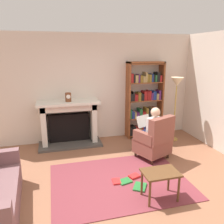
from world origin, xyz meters
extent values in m
plane|color=#915C41|center=(0.00, 0.00, 0.00)|extent=(14.00, 14.00, 0.00)
cube|color=beige|center=(0.00, 2.55, 1.35)|extent=(5.60, 0.10, 2.70)
cube|color=beige|center=(2.65, 1.25, 1.35)|extent=(0.10, 5.20, 2.70)
cube|color=brown|center=(0.00, 0.30, 0.01)|extent=(2.40, 1.80, 0.01)
cube|color=#4C4742|center=(-0.71, 2.18, 0.03)|extent=(1.52, 0.64, 0.05)
cube|color=black|center=(-0.71, 2.40, 0.40)|extent=(1.00, 0.20, 0.70)
cube|color=silver|center=(-1.31, 2.28, 0.52)|extent=(0.12, 0.44, 1.05)
cube|color=silver|center=(-0.11, 2.28, 0.52)|extent=(0.12, 0.44, 1.05)
cube|color=silver|center=(-0.71, 2.28, 0.97)|extent=(1.32, 0.44, 0.16)
cube|color=silver|center=(-0.71, 2.22, 1.08)|extent=(1.48, 0.56, 0.06)
cylinder|color=brown|center=(-0.71, 2.20, 1.21)|extent=(0.14, 0.14, 0.21)
cylinder|color=white|center=(-0.71, 2.14, 1.24)|extent=(0.10, 0.01, 0.10)
cube|color=brown|center=(0.83, 2.34, 1.00)|extent=(0.04, 0.32, 2.01)
cube|color=brown|center=(1.76, 2.34, 1.00)|extent=(0.04, 0.32, 2.01)
cube|color=brown|center=(1.30, 2.34, 1.99)|extent=(0.97, 0.32, 0.04)
cube|color=brown|center=(1.30, 2.34, 0.06)|extent=(0.93, 0.32, 0.02)
cube|color=black|center=(0.90, 2.33, 0.19)|extent=(0.07, 0.26, 0.23)
cube|color=black|center=(0.99, 2.33, 0.19)|extent=(0.09, 0.26, 0.24)
cube|color=maroon|center=(1.08, 2.33, 0.17)|extent=(0.09, 0.26, 0.21)
cube|color=#997F4C|center=(1.17, 2.33, 0.16)|extent=(0.08, 0.26, 0.18)
cube|color=maroon|center=(1.23, 2.33, 0.18)|extent=(0.04, 0.26, 0.21)
cube|color=navy|center=(1.28, 2.33, 0.19)|extent=(0.04, 0.26, 0.23)
cube|color=maroon|center=(1.34, 2.33, 0.20)|extent=(0.05, 0.26, 0.25)
cube|color=black|center=(1.40, 2.33, 0.17)|extent=(0.05, 0.26, 0.19)
cube|color=#4C1E59|center=(1.46, 2.33, 0.15)|extent=(0.05, 0.26, 0.16)
cube|color=#997F4C|center=(1.51, 2.33, 0.18)|extent=(0.04, 0.26, 0.22)
cube|color=#4C1E59|center=(1.56, 2.33, 0.19)|extent=(0.06, 0.26, 0.23)
cube|color=black|center=(1.64, 2.33, 0.19)|extent=(0.06, 0.26, 0.24)
cube|color=brown|center=(1.71, 2.33, 0.20)|extent=(0.06, 0.26, 0.25)
cube|color=brown|center=(1.30, 2.34, 0.53)|extent=(0.93, 0.32, 0.02)
cube|color=#1E592D|center=(0.88, 2.33, 0.67)|extent=(0.04, 0.26, 0.25)
cube|color=navy|center=(0.95, 2.33, 0.64)|extent=(0.07, 0.26, 0.19)
cube|color=#997F4C|center=(1.02, 2.33, 0.63)|extent=(0.05, 0.26, 0.17)
cube|color=#4C1E59|center=(1.09, 2.33, 0.62)|extent=(0.07, 0.26, 0.16)
cube|color=#1E592D|center=(1.17, 2.33, 0.66)|extent=(0.08, 0.26, 0.24)
cube|color=maroon|center=(1.26, 2.33, 0.62)|extent=(0.08, 0.26, 0.16)
cube|color=brown|center=(1.34, 2.33, 0.67)|extent=(0.06, 0.26, 0.26)
cube|color=black|center=(1.42, 2.33, 0.66)|extent=(0.07, 0.26, 0.23)
cube|color=#997F4C|center=(1.50, 2.33, 0.67)|extent=(0.08, 0.26, 0.25)
cube|color=maroon|center=(1.58, 2.33, 0.67)|extent=(0.07, 0.26, 0.24)
cube|color=brown|center=(1.67, 2.33, 0.63)|extent=(0.09, 0.26, 0.17)
cube|color=brown|center=(1.30, 2.34, 1.00)|extent=(0.93, 0.32, 0.02)
cube|color=black|center=(0.89, 2.33, 1.11)|extent=(0.06, 0.26, 0.19)
cube|color=black|center=(0.95, 2.33, 1.13)|extent=(0.04, 0.26, 0.24)
cube|color=maroon|center=(1.02, 2.33, 1.10)|extent=(0.09, 0.26, 0.17)
cube|color=brown|center=(1.11, 2.33, 1.12)|extent=(0.07, 0.26, 0.21)
cube|color=black|center=(1.20, 2.33, 1.10)|extent=(0.08, 0.26, 0.18)
cube|color=maroon|center=(1.28, 2.33, 1.13)|extent=(0.08, 0.26, 0.24)
cube|color=maroon|center=(1.35, 2.33, 1.13)|extent=(0.04, 0.26, 0.22)
cube|color=maroon|center=(1.40, 2.33, 1.14)|extent=(0.06, 0.26, 0.25)
cube|color=#4C1E59|center=(1.46, 2.33, 1.11)|extent=(0.05, 0.26, 0.19)
cube|color=navy|center=(1.54, 2.33, 1.13)|extent=(0.08, 0.26, 0.23)
cube|color=#997F4C|center=(1.62, 2.33, 1.10)|extent=(0.06, 0.26, 0.16)
cube|color=#4C1E59|center=(1.68, 2.33, 1.14)|extent=(0.06, 0.26, 0.24)
cube|color=brown|center=(1.30, 2.34, 1.48)|extent=(0.93, 0.32, 0.02)
cube|color=maroon|center=(0.89, 2.33, 1.60)|extent=(0.06, 0.26, 0.23)
cube|color=black|center=(0.95, 2.33, 1.59)|extent=(0.04, 0.26, 0.20)
cube|color=#997F4C|center=(1.02, 2.33, 1.58)|extent=(0.08, 0.26, 0.19)
cube|color=#4C1E59|center=(1.08, 2.33, 1.59)|extent=(0.04, 0.26, 0.20)
cube|color=brown|center=(1.15, 2.33, 1.58)|extent=(0.07, 0.26, 0.18)
cube|color=#997F4C|center=(1.22, 2.33, 1.57)|extent=(0.07, 0.26, 0.16)
cube|color=#997F4C|center=(1.28, 2.33, 1.62)|extent=(0.04, 0.26, 0.26)
cube|color=brown|center=(1.32, 2.33, 1.59)|extent=(0.04, 0.26, 0.20)
cube|color=brown|center=(1.39, 2.33, 1.59)|extent=(0.07, 0.26, 0.20)
cube|color=navy|center=(1.45, 2.33, 1.59)|extent=(0.04, 0.26, 0.21)
cube|color=black|center=(1.49, 2.33, 1.58)|extent=(0.04, 0.26, 0.18)
cube|color=#1E592D|center=(1.55, 2.33, 1.58)|extent=(0.04, 0.26, 0.18)
cube|color=black|center=(1.61, 2.33, 1.61)|extent=(0.08, 0.26, 0.25)
cube|color=maroon|center=(1.69, 2.33, 1.57)|extent=(0.06, 0.26, 0.17)
cube|color=brown|center=(1.30, 2.34, 1.95)|extent=(0.93, 0.32, 0.02)
cylinder|color=#331E14|center=(1.10, 1.35, 0.06)|extent=(0.05, 0.05, 0.12)
cylinder|color=#331E14|center=(0.63, 1.15, 0.06)|extent=(0.05, 0.05, 0.12)
cylinder|color=#331E14|center=(1.29, 0.91, 0.06)|extent=(0.05, 0.05, 0.12)
cylinder|color=#331E14|center=(0.82, 0.71, 0.06)|extent=(0.05, 0.05, 0.12)
cube|color=brown|center=(0.96, 1.03, 0.27)|extent=(0.82, 0.80, 0.30)
cube|color=brown|center=(1.05, 0.81, 0.70)|extent=(0.65, 0.40, 0.55)
cube|color=brown|center=(1.21, 1.14, 0.53)|extent=(0.32, 0.54, 0.22)
cube|color=brown|center=(0.71, 0.93, 0.53)|extent=(0.32, 0.54, 0.22)
cube|color=silver|center=(0.98, 0.99, 0.67)|extent=(0.37, 0.31, 0.50)
sphere|color=#D8AD8C|center=(0.98, 0.99, 1.04)|extent=(0.20, 0.20, 0.20)
cube|color=#191E3F|center=(0.97, 1.20, 0.47)|extent=(0.27, 0.42, 0.12)
cube|color=#191E3F|center=(0.82, 1.14, 0.47)|extent=(0.27, 0.42, 0.12)
cylinder|color=#191E3F|center=(0.90, 1.38, 0.21)|extent=(0.10, 0.10, 0.42)
cylinder|color=#191E3F|center=(0.75, 1.31, 0.21)|extent=(0.10, 0.10, 0.42)
cube|color=white|center=(0.85, 1.29, 0.77)|extent=(0.37, 0.24, 0.25)
cube|color=brown|center=(0.46, -0.35, 0.46)|extent=(0.56, 0.39, 0.03)
cylinder|color=brown|center=(0.22, -0.50, 0.22)|extent=(0.04, 0.04, 0.44)
cylinder|color=brown|center=(0.70, -0.50, 0.22)|extent=(0.04, 0.04, 0.44)
cylinder|color=brown|center=(0.22, -0.19, 0.22)|extent=(0.04, 0.04, 0.44)
cylinder|color=brown|center=(0.70, -0.19, 0.22)|extent=(0.04, 0.04, 0.44)
cube|color=red|center=(-0.07, 0.26, 0.03)|extent=(0.16, 0.20, 0.03)
cube|color=red|center=(0.30, 0.34, 0.03)|extent=(0.23, 0.20, 0.04)
cube|color=#267233|center=(0.28, 0.00, 0.02)|extent=(0.31, 0.33, 0.03)
cube|color=#267233|center=(0.08, 0.23, 0.02)|extent=(0.26, 0.22, 0.02)
cylinder|color=#B7933F|center=(1.95, 1.87, 0.01)|extent=(0.24, 0.24, 0.03)
cylinder|color=#B7933F|center=(1.95, 1.87, 0.73)|extent=(0.03, 0.03, 1.40)
cone|color=beige|center=(1.95, 1.87, 1.53)|extent=(0.32, 0.32, 0.22)
camera|label=1|loc=(-1.07, -3.20, 2.27)|focal=36.72mm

